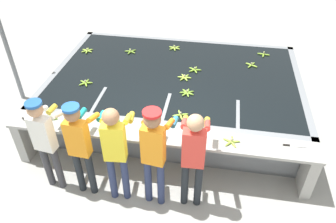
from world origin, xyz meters
TOP-DOWN VIEW (x-y plane):
  - ground_plane at (0.00, 0.00)m, footprint 80.00×80.00m
  - wash_tank at (-0.00, 2.07)m, footprint 4.95×3.27m
  - work_ledge at (0.00, 0.23)m, footprint 4.95×0.45m
  - worker_0 at (-1.58, -0.32)m, footprint 0.46×0.74m
  - worker_1 at (-1.04, -0.35)m, footprint 0.43×0.73m
  - worker_2 at (-0.49, -0.37)m, footprint 0.45×0.73m
  - worker_3 at (0.06, -0.36)m, footprint 0.46×0.74m
  - worker_4 at (0.61, -0.30)m, footprint 0.42×0.72m
  - banana_bunch_floating_0 at (0.36, 2.28)m, footprint 0.27×0.28m
  - banana_bunch_floating_1 at (-1.66, 1.43)m, footprint 0.28×0.27m
  - banana_bunch_floating_2 at (1.51, 2.68)m, footprint 0.26×0.26m
  - banana_bunch_floating_3 at (0.28, 0.74)m, footprint 0.27×0.27m
  - banana_bunch_floating_4 at (0.31, 1.42)m, footprint 0.28×0.28m
  - banana_bunch_floating_5 at (-1.15, 2.85)m, footprint 0.27×0.28m
  - banana_bunch_floating_6 at (-0.20, 3.18)m, footprint 0.28×0.28m
  - banana_bunch_floating_7 at (1.79, 3.21)m, footprint 0.28×0.28m
  - banana_bunch_floating_8 at (-2.12, 2.71)m, footprint 0.28×0.28m
  - banana_bunch_floating_9 at (0.19, 1.95)m, footprint 0.28×0.26m
  - banana_bunch_ledge_0 at (-1.84, 0.26)m, footprint 0.28×0.28m
  - banana_bunch_ledge_1 at (1.14, 0.22)m, footprint 0.28×0.27m
  - banana_bunch_ledge_2 at (-0.73, 0.31)m, footprint 0.28×0.28m
  - knife_0 at (-2.21, 0.15)m, footprint 0.30×0.24m
  - knife_1 at (2.03, 0.30)m, footprint 0.35×0.04m
  - support_post_left at (-3.44, 1.86)m, footprint 0.09×0.09m

SIDE VIEW (x-z plane):
  - ground_plane at x=0.00m, z-range 0.00..0.00m
  - wash_tank at x=0.00m, z-range -0.01..0.84m
  - work_ledge at x=0.00m, z-range 0.19..1.04m
  - knife_0 at x=-2.21m, z-range 0.84..0.86m
  - knife_1 at x=2.03m, z-range 0.84..0.86m
  - banana_bunch_floating_4 at x=0.31m, z-range 0.82..0.90m
  - banana_bunch_floating_6 at x=-0.20m, z-range 0.82..0.90m
  - banana_bunch_floating_8 at x=-2.12m, z-range 0.82..0.90m
  - banana_bunch_floating_9 at x=0.19m, z-range 0.82..0.90m
  - banana_bunch_floating_0 at x=0.36m, z-range 0.82..0.90m
  - banana_bunch_floating_1 at x=-1.66m, z-range 0.82..0.90m
  - banana_bunch_floating_5 at x=-1.15m, z-range 0.82..0.90m
  - banana_bunch_floating_2 at x=1.51m, z-range 0.82..0.90m
  - banana_bunch_floating_3 at x=0.28m, z-range 0.82..0.90m
  - banana_bunch_floating_7 at x=1.79m, z-range 0.82..0.90m
  - banana_bunch_ledge_2 at x=-0.73m, z-range 0.82..0.90m
  - banana_bunch_ledge_1 at x=1.14m, z-range 0.83..0.90m
  - banana_bunch_ledge_0 at x=-1.84m, z-range 0.83..0.90m
  - worker_0 at x=-1.58m, z-range 0.18..1.85m
  - worker_1 at x=-1.04m, z-range 0.19..1.87m
  - worker_4 at x=0.61m, z-range 0.18..1.90m
  - worker_2 at x=-0.49m, z-range 0.18..1.91m
  - worker_3 at x=0.06m, z-range 0.20..1.96m
  - support_post_left at x=-3.44m, z-range 0.00..3.20m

